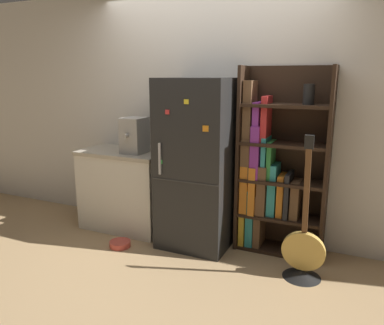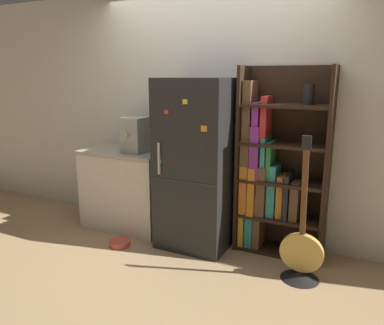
# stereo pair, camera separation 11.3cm
# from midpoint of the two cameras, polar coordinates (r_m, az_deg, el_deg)

# --- Properties ---
(ground_plane) EXTENTS (16.00, 16.00, 0.00)m
(ground_plane) POSITION_cam_midpoint_polar(r_m,az_deg,el_deg) (3.91, 0.93, -12.66)
(ground_plane) COLOR tan
(wall_back) EXTENTS (8.00, 0.05, 2.60)m
(wall_back) POSITION_cam_midpoint_polar(r_m,az_deg,el_deg) (3.98, 3.93, 7.31)
(wall_back) COLOR silver
(wall_back) RESTS_ON ground_plane
(refrigerator) EXTENTS (0.69, 0.68, 1.68)m
(refrigerator) POSITION_cam_midpoint_polar(r_m,az_deg,el_deg) (3.73, 1.76, -0.22)
(refrigerator) COLOR black
(refrigerator) RESTS_ON ground_plane
(bookshelf) EXTENTS (0.83, 0.35, 1.79)m
(bookshelf) POSITION_cam_midpoint_polar(r_m,az_deg,el_deg) (3.70, 12.90, -1.49)
(bookshelf) COLOR black
(bookshelf) RESTS_ON ground_plane
(kitchen_counter) EXTENTS (0.97, 0.58, 0.89)m
(kitchen_counter) POSITION_cam_midpoint_polar(r_m,az_deg,el_deg) (4.31, -9.07, -3.95)
(kitchen_counter) COLOR silver
(kitchen_counter) RESTS_ON ground_plane
(espresso_machine) EXTENTS (0.23, 0.32, 0.38)m
(espresso_machine) POSITION_cam_midpoint_polar(r_m,az_deg,el_deg) (4.04, -7.82, 4.16)
(espresso_machine) COLOR #A5A39E
(espresso_machine) RESTS_ON kitchen_counter
(guitar) EXTENTS (0.36, 0.33, 1.26)m
(guitar) POSITION_cam_midpoint_polar(r_m,az_deg,el_deg) (3.41, 17.19, -14.04)
(guitar) COLOR black
(guitar) RESTS_ON ground_plane
(pet_bowl) EXTENTS (0.21, 0.21, 0.06)m
(pet_bowl) POSITION_cam_midpoint_polar(r_m,az_deg,el_deg) (3.97, -10.10, -11.93)
(pet_bowl) COLOR #D84C3F
(pet_bowl) RESTS_ON ground_plane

